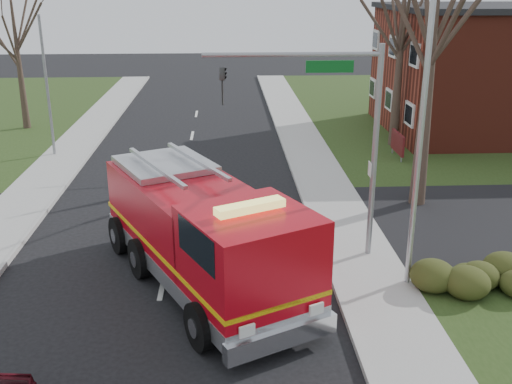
{
  "coord_description": "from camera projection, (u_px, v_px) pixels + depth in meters",
  "views": [
    {
      "loc": [
        1.94,
        -15.96,
        8.51
      ],
      "look_at": [
        2.9,
        2.39,
        2.0
      ],
      "focal_mm": 42.0,
      "sensor_mm": 36.0,
      "label": 1
    }
  ],
  "objects": [
    {
      "name": "ground",
      "position": [
        163.0,
        284.0,
        17.77
      ],
      "size": [
        120.0,
        120.0,
        0.0
      ],
      "primitive_type": "plane",
      "color": "black",
      "rests_on": "ground"
    },
    {
      "name": "sidewalk_right",
      "position": [
        369.0,
        277.0,
        18.05
      ],
      "size": [
        2.4,
        80.0,
        0.15
      ],
      "primitive_type": "cube",
      "color": "#A09F9A",
      "rests_on": "ground"
    },
    {
      "name": "health_center_sign",
      "position": [
        398.0,
        143.0,
        29.76
      ],
      "size": [
        0.12,
        2.0,
        1.4
      ],
      "color": "#551417",
      "rests_on": "ground"
    },
    {
      "name": "hedge_corner",
      "position": [
        475.0,
        275.0,
        17.08
      ],
      "size": [
        2.8,
        2.0,
        0.9
      ],
      "primitive_type": "ellipsoid",
      "color": "#263212",
      "rests_on": "lawn_right"
    },
    {
      "name": "bare_tree_near",
      "position": [
        435.0,
        13.0,
        21.41
      ],
      "size": [
        6.0,
        6.0,
        12.0
      ],
      "color": "#31251D",
      "rests_on": "ground"
    },
    {
      "name": "bare_tree_far",
      "position": [
        403.0,
        23.0,
        30.27
      ],
      "size": [
        5.25,
        5.25,
        10.5
      ],
      "color": "#31251D",
      "rests_on": "ground"
    },
    {
      "name": "bare_tree_left",
      "position": [
        15.0,
        35.0,
        34.25
      ],
      "size": [
        4.5,
        4.5,
        9.0
      ],
      "color": "#31251D",
      "rests_on": "ground"
    },
    {
      "name": "traffic_signal_mast",
      "position": [
        335.0,
        115.0,
        17.87
      ],
      "size": [
        5.29,
        0.18,
        6.8
      ],
      "color": "gray",
      "rests_on": "ground"
    },
    {
      "name": "streetlight_pole",
      "position": [
        418.0,
        136.0,
        16.13
      ],
      "size": [
        1.48,
        0.16,
        8.4
      ],
      "color": "#B7BABF",
      "rests_on": "ground"
    },
    {
      "name": "utility_pole_far",
      "position": [
        47.0,
        88.0,
        29.45
      ],
      "size": [
        0.14,
        0.14,
        7.0
      ],
      "primitive_type": "cylinder",
      "color": "gray",
      "rests_on": "ground"
    },
    {
      "name": "fire_engine",
      "position": [
        204.0,
        236.0,
        17.15
      ],
      "size": [
        6.51,
        9.07,
        3.49
      ],
      "rotation": [
        0.0,
        0.0,
        0.47
      ],
      "color": "#B00814",
      "rests_on": "ground"
    }
  ]
}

